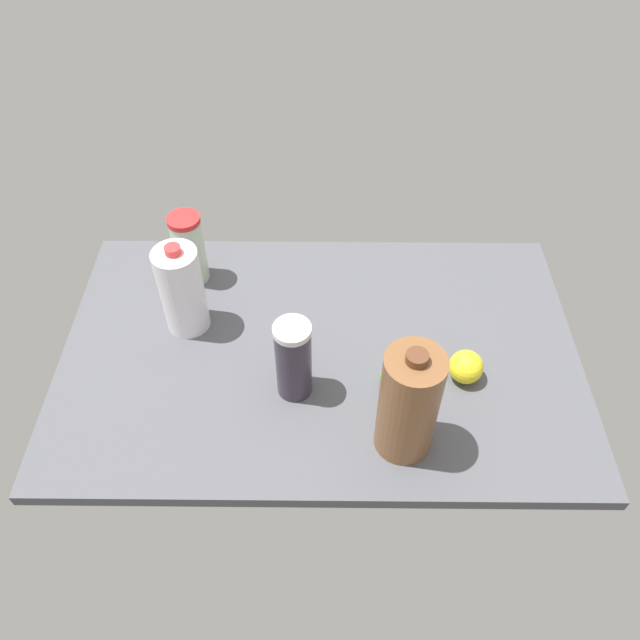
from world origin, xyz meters
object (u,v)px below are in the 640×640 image
shaker_bottle (293,360)px  lemon_loose (466,367)px  tumbler_cup (189,248)px  chocolate_milk_jug (409,404)px  lime_near_front (394,378)px  milk_jug (182,290)px

shaker_bottle → lemon_loose: shaker_bottle is taller
tumbler_cup → lemon_loose: size_ratio=2.55×
chocolate_milk_jug → lime_near_front: (0.97, -13.90, -10.36)cm
milk_jug → chocolate_milk_jug: (-48.85, 32.26, 1.98)cm
lemon_loose → tumbler_cup: bearing=-26.2°
chocolate_milk_jug → lemon_loose: chocolate_milk_jug is taller
lime_near_front → tumbler_cup: bearing=-35.3°
shaker_bottle → lemon_loose: (-37.70, -3.38, -6.39)cm
chocolate_milk_jug → lime_near_front: size_ratio=4.65×
milk_jug → lime_near_front: 51.96cm
tumbler_cup → chocolate_milk_jug: bearing=135.8°
milk_jug → chocolate_milk_jug: size_ratio=0.86×
chocolate_milk_jug → shaker_bottle: chocolate_milk_jug is taller
chocolate_milk_jug → tumbler_cup: bearing=-44.2°
tumbler_cup → shaker_bottle: 44.67cm
shaker_bottle → lemon_loose: bearing=-174.9°
lemon_loose → shaker_bottle: bearing=5.1°
shaker_bottle → chocolate_milk_jug: bearing=149.9°
tumbler_cup → chocolate_milk_jug: size_ratio=0.68×
tumbler_cup → milk_jug: bearing=93.6°
tumbler_cup → lemon_loose: 72.65cm
chocolate_milk_jug → lemon_loose: bearing=-132.4°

